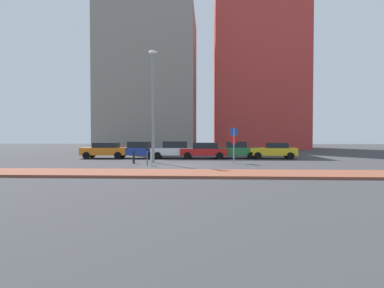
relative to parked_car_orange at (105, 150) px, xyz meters
name	(u,v)px	position (x,y,z in m)	size (l,w,h in m)	color
ground_plane	(182,165)	(7.74, -6.63, -0.78)	(120.00, 120.00, 0.00)	#38383A
sidewalk_brick	(174,173)	(7.74, -11.91, -0.71)	(40.00, 3.17, 0.14)	brown
parked_car_orange	(105,150)	(0.00, 0.00, 0.00)	(4.27, 2.32, 1.46)	orange
parked_car_blue	(137,150)	(2.97, 0.19, 0.01)	(4.39, 1.98, 1.55)	#1E389E
parked_car_white	(174,150)	(6.41, 0.23, 0.04)	(4.14, 2.20, 1.57)	white
parked_car_red	(204,150)	(9.20, 0.06, -0.01)	(4.20, 2.02, 1.45)	red
parked_car_green	(235,150)	(12.07, 0.52, 0.01)	(4.29, 2.19, 1.55)	#237238
parked_car_yellow	(274,150)	(15.52, 0.21, -0.02)	(4.23, 2.25, 1.45)	gold
parking_sign_post	(234,141)	(11.54, -4.28, 0.91)	(0.58, 0.20, 2.69)	gray
parking_meter	(147,153)	(5.30, -6.88, 0.08)	(0.18, 0.14, 1.31)	#4C4C51
street_lamp	(153,98)	(5.28, -4.35, 4.21)	(0.70, 0.36, 8.68)	gray
traffic_bollard_near	(134,157)	(3.97, -5.30, -0.29)	(0.16, 0.16, 0.97)	black
traffic_bollard_mid	(151,158)	(5.47, -6.31, -0.27)	(0.13, 0.13, 1.01)	#B7B7BC
building_colorful_midrise	(257,71)	(17.98, 25.46, 12.31)	(14.56, 12.77, 26.17)	#BF3833
building_under_construction	(150,83)	(0.18, 21.70, 9.91)	(14.58, 13.08, 21.38)	gray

